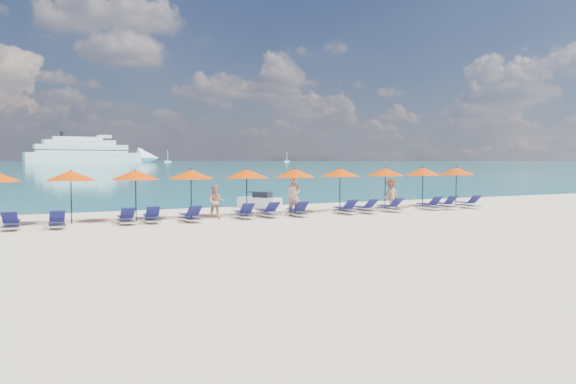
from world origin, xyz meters
name	(u,v)px	position (x,y,z in m)	size (l,w,h in m)	color
ground	(320,225)	(0.00, 0.00, 0.00)	(1400.00, 1400.00, 0.00)	beige
sea	(27,162)	(0.00, 660.00, 0.01)	(1600.00, 1300.00, 0.01)	#1FA9B2
cruise_ship	(96,153)	(56.89, 531.52, 8.85)	(123.51, 32.22, 34.01)	white
sailboat_near	(168,161)	(119.19, 510.12, 1.20)	(6.38, 2.13, 11.70)	white
sailboat_far	(287,161)	(250.62, 521.75, 1.09)	(5.81, 1.94, 10.66)	white
jetski	(260,201)	(0.97, 8.60, 0.36)	(2.05, 2.58, 0.88)	silver
beachgoer_a	(294,196)	(0.91, 4.21, 0.92)	(0.67, 0.44, 1.85)	tan
beachgoer_b	(216,202)	(-3.05, 4.21, 0.77)	(0.75, 0.43, 1.54)	tan
beachgoer_c	(391,194)	(6.95, 4.65, 0.81)	(1.05, 0.49, 1.63)	tan
umbrella_1	(71,176)	(-9.12, 4.90, 2.02)	(2.10, 2.10, 2.28)	black
umbrella_2	(135,175)	(-6.51, 4.75, 2.02)	(2.10, 2.10, 2.28)	black
umbrella_3	(191,174)	(-4.04, 4.73, 2.02)	(2.10, 2.10, 2.28)	black
umbrella_4	(247,174)	(-1.33, 4.75, 2.02)	(2.10, 2.10, 2.28)	black
umbrella_5	(295,173)	(1.24, 4.78, 2.02)	(2.10, 2.10, 2.28)	black
umbrella_6	(340,173)	(3.84, 4.77, 2.02)	(2.10, 2.10, 2.28)	black
umbrella_7	(385,172)	(6.67, 4.76, 2.02)	(2.10, 2.10, 2.28)	black
umbrella_8	(423,171)	(9.34, 4.92, 2.02)	(2.10, 2.10, 2.28)	black
umbrella_9	(456,171)	(11.76, 4.90, 2.02)	(2.10, 2.10, 2.28)	black
lounger_1	(11,224)	(-11.38, 3.74, 0.24)	(0.76, 1.75, 0.66)	silver
lounger_2	(57,222)	(-9.78, 3.52, 0.24)	(0.67, 1.72, 0.66)	silver
lounger_3	(126,219)	(-7.11, 3.74, 0.24)	(0.67, 1.72, 0.66)	silver
lounger_4	(151,217)	(-6.05, 3.80, 0.24)	(0.78, 1.75, 0.66)	silver
lounger_5	(190,216)	(-4.46, 3.43, 0.24)	(0.67, 1.72, 0.66)	silver
lounger_6	(244,213)	(-1.90, 3.66, 0.24)	(0.76, 1.75, 0.66)	silver
lounger_7	(268,212)	(-0.69, 3.74, 0.24)	(0.65, 1.71, 0.66)	silver
lounger_8	(297,211)	(0.74, 3.52, 0.24)	(0.77, 1.75, 0.66)	silver
lounger_9	(345,209)	(3.40, 3.51, 0.24)	(0.71, 1.73, 0.66)	silver
lounger_10	(365,209)	(4.48, 3.46, 0.24)	(0.76, 1.75, 0.66)	silver
lounger_11	(390,207)	(6.12, 3.55, 0.24)	(0.64, 1.71, 0.66)	silver
lounger_12	(429,205)	(8.69, 3.57, 0.24)	(0.68, 1.72, 0.66)	silver
lounger_13	(445,205)	(9.75, 3.56, 0.24)	(0.77, 1.75, 0.66)	silver
lounger_14	(468,204)	(11.29, 3.41, 0.24)	(0.79, 1.76, 0.66)	silver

